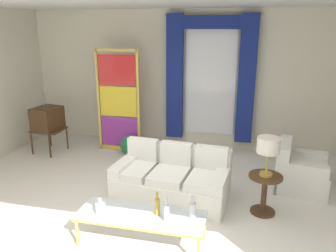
# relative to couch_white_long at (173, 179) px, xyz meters

# --- Properties ---
(ground_plane) EXTENTS (16.00, 16.00, 0.00)m
(ground_plane) POSITION_rel_couch_white_long_xyz_m (-0.25, -0.48, -0.30)
(ground_plane) COLOR white
(wall_rear) EXTENTS (8.00, 0.12, 3.00)m
(wall_rear) POSITION_rel_couch_white_long_xyz_m (-0.25, 2.58, 1.20)
(wall_rear) COLOR silver
(wall_rear) RESTS_ON ground
(curtained_window) EXTENTS (2.00, 0.17, 2.70)m
(curtained_window) POSITION_rel_couch_white_long_xyz_m (0.27, 2.41, 1.44)
(curtained_window) COLOR white
(curtained_window) RESTS_ON ground
(couch_white_long) EXTENTS (1.84, 1.09, 0.86)m
(couch_white_long) POSITION_rel_couch_white_long_xyz_m (0.00, 0.00, 0.00)
(couch_white_long) COLOR white
(couch_white_long) RESTS_ON ground
(coffee_table) EXTENTS (1.60, 0.56, 0.41)m
(coffee_table) POSITION_rel_couch_white_long_xyz_m (-0.12, -1.27, 0.07)
(coffee_table) COLOR silver
(coffee_table) RESTS_ON ground
(bottle_blue_decanter) EXTENTS (0.06, 0.06, 0.32)m
(bottle_blue_decanter) POSITION_rel_couch_white_long_xyz_m (0.08, -1.23, 0.23)
(bottle_blue_decanter) COLOR gold
(bottle_blue_decanter) RESTS_ON coffee_table
(bottle_crystal_tall) EXTENTS (0.12, 0.12, 0.23)m
(bottle_crystal_tall) POSITION_rel_couch_white_long_xyz_m (-0.62, -1.36, 0.18)
(bottle_crystal_tall) COLOR silver
(bottle_crystal_tall) RESTS_ON coffee_table
(bottle_amber_squat) EXTENTS (0.07, 0.07, 0.31)m
(bottle_amber_squat) POSITION_rel_couch_white_long_xyz_m (0.22, -1.34, 0.23)
(bottle_amber_squat) COLOR silver
(bottle_amber_squat) RESTS_ON coffee_table
(bottle_ruby_flask) EXTENTS (0.08, 0.08, 0.30)m
(bottle_ruby_flask) POSITION_rel_couch_white_long_xyz_m (0.51, -1.19, 0.22)
(bottle_ruby_flask) COLOR silver
(bottle_ruby_flask) RESTS_ON coffee_table
(vintage_tv) EXTENTS (0.62, 0.66, 1.35)m
(vintage_tv) POSITION_rel_couch_white_long_xyz_m (-3.04, 1.33, 0.42)
(vintage_tv) COLOR #472D19
(vintage_tv) RESTS_ON ground
(armchair_white) EXTENTS (0.94, 0.93, 0.80)m
(armchair_white) POSITION_rel_couch_white_long_xyz_m (1.99, 0.76, -0.02)
(armchair_white) COLOR white
(armchair_white) RESTS_ON ground
(stained_glass_divider) EXTENTS (0.95, 0.05, 2.20)m
(stained_glass_divider) POSITION_rel_couch_white_long_xyz_m (-1.59, 1.77, 0.75)
(stained_glass_divider) COLOR gold
(stained_glass_divider) RESTS_ON ground
(peacock_figurine) EXTENTS (0.44, 0.60, 0.50)m
(peacock_figurine) POSITION_rel_couch_white_long_xyz_m (-1.27, 1.44, -0.08)
(peacock_figurine) COLOR beige
(peacock_figurine) RESTS_ON ground
(round_side_table) EXTENTS (0.48, 0.48, 0.59)m
(round_side_table) POSITION_rel_couch_white_long_xyz_m (1.40, -0.17, 0.05)
(round_side_table) COLOR #472D19
(round_side_table) RESTS_ON ground
(table_lamp_brass) EXTENTS (0.32, 0.32, 0.57)m
(table_lamp_brass) POSITION_rel_couch_white_long_xyz_m (1.40, -0.17, 0.72)
(table_lamp_brass) COLOR #B29338
(table_lamp_brass) RESTS_ON round_side_table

